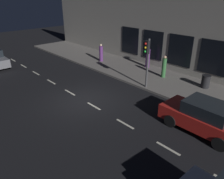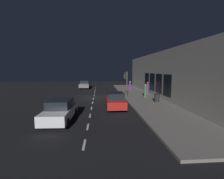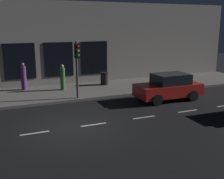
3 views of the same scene
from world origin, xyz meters
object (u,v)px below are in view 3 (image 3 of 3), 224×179
object	(u,v)px
pedestrian_1	(63,78)
traffic_light	(77,60)
trash_bin	(104,78)
parked_car_1	(169,87)
pedestrian_2	(24,77)

from	to	relation	value
pedestrian_1	traffic_light	bearing A→B (deg)	-63.49
pedestrian_1	trash_bin	bearing A→B (deg)	27.37
traffic_light	parked_car_1	xyz separation A→B (m)	(-1.84, -5.07, -1.67)
parked_car_1	pedestrian_1	distance (m)	6.98
traffic_light	pedestrian_1	bearing A→B (deg)	6.79
pedestrian_1	parked_car_1	bearing A→B (deg)	-19.87
parked_car_1	pedestrian_1	bearing A→B (deg)	50.87
parked_car_1	trash_bin	bearing A→B (deg)	24.96
traffic_light	pedestrian_2	world-z (taller)	traffic_light
pedestrian_2	pedestrian_1	bearing A→B (deg)	-26.84
parked_car_1	trash_bin	distance (m)	5.36
parked_car_1	traffic_light	bearing A→B (deg)	70.47
pedestrian_1	pedestrian_2	xyz separation A→B (m)	(1.02, 2.40, 0.05)
traffic_light	pedestrian_1	size ratio (longest dim) A/B	1.97
traffic_light	trash_bin	size ratio (longest dim) A/B	3.75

